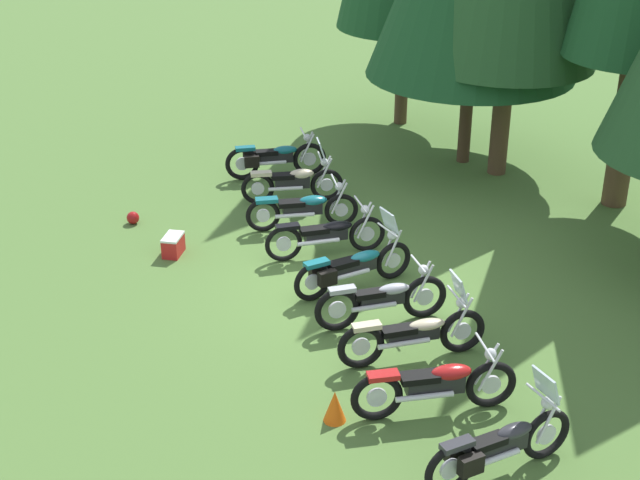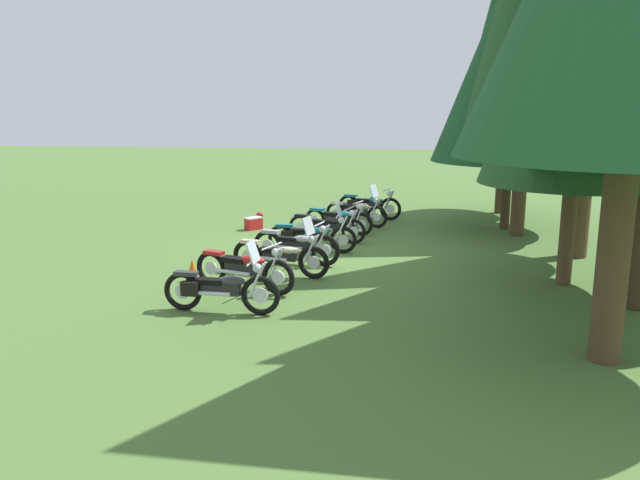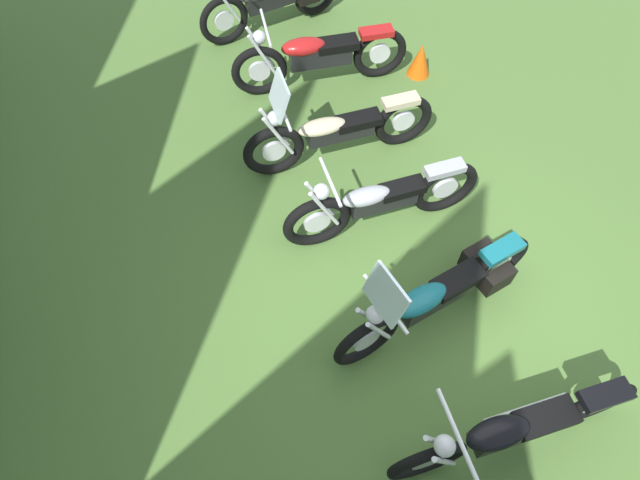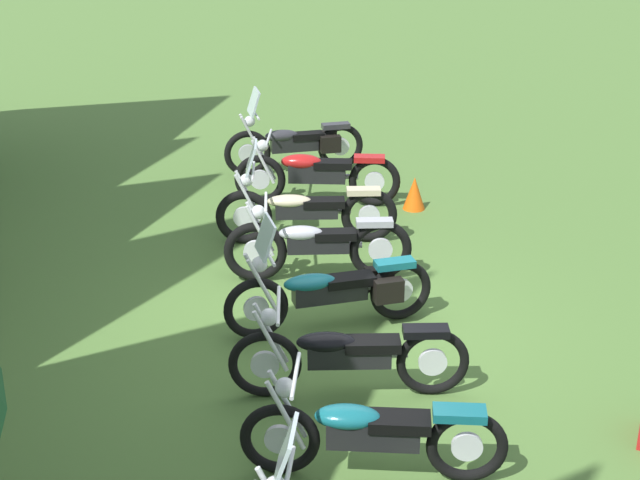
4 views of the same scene
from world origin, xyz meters
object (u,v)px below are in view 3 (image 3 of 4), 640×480
(motorcycle_7, at_px, (319,56))
(traffic_cone, at_px, (420,60))
(motorcycle_4, at_px, (440,293))
(motorcycle_6, at_px, (338,131))
(motorcycle_3, at_px, (515,429))
(motorcycle_5, at_px, (382,201))

(motorcycle_7, height_order, traffic_cone, motorcycle_7)
(motorcycle_4, bearing_deg, motorcycle_6, -97.03)
(motorcycle_3, xyz_separation_m, motorcycle_7, (4.97, -1.00, 0.02))
(motorcycle_3, xyz_separation_m, motorcycle_6, (3.69, -0.51, 0.01))
(motorcycle_6, distance_m, traffic_cone, 1.98)
(motorcycle_3, height_order, motorcycle_6, motorcycle_6)
(motorcycle_4, height_order, motorcycle_7, motorcycle_4)
(motorcycle_4, bearing_deg, motorcycle_7, -102.27)
(motorcycle_6, bearing_deg, traffic_cone, -144.36)
(motorcycle_3, height_order, motorcycle_4, motorcycle_4)
(motorcycle_5, xyz_separation_m, motorcycle_6, (1.13, -0.13, 0.01))
(motorcycle_6, bearing_deg, motorcycle_3, 95.21)
(motorcycle_5, bearing_deg, motorcycle_4, 95.59)
(motorcycle_3, relative_size, motorcycle_4, 0.97)
(motorcycle_5, bearing_deg, traffic_cone, -123.42)
(motorcycle_3, relative_size, motorcycle_6, 0.97)
(motorcycle_7, bearing_deg, traffic_cone, 176.48)
(motorcycle_7, relative_size, traffic_cone, 4.83)
(motorcycle_5, relative_size, motorcycle_6, 0.95)
(motorcycle_3, bearing_deg, motorcycle_4, -86.21)
(motorcycle_3, distance_m, motorcycle_6, 3.73)
(motorcycle_5, height_order, motorcycle_7, motorcycle_5)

